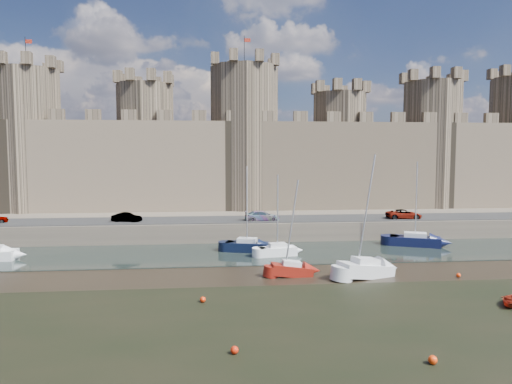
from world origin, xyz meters
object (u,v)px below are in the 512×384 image
Objects in this scene: car_2 at (262,216)px; sailboat_3 at (415,240)px; car_3 at (404,214)px; sailboat_4 at (292,269)px; sailboat_5 at (365,268)px; sailboat_2 at (277,250)px; sailboat_1 at (247,245)px; car_1 at (127,217)px.

sailboat_3 is (18.32, -6.43, -2.37)m from car_2.
car_3 is 0.53× the size of sailboat_4.
car_3 is 23.06m from sailboat_5.
sailboat_2 is at bearing 87.94° from sailboat_4.
sailboat_4 is (0.14, -8.30, -0.06)m from sailboat_2.
sailboat_1 reaches higher than sailboat_4.
sailboat_3 reaches higher than sailboat_1.
car_2 is 18.82m from sailboat_4.
sailboat_2 reaches higher than car_1.
car_1 is at bearing 140.34° from sailboat_2.
car_3 is 0.46× the size of sailboat_3.
car_2 is 0.51× the size of sailboat_4.
car_3 is 23.52m from sailboat_1.
sailboat_4 is (-17.57, -12.22, -0.11)m from sailboat_3.
car_2 is at bearing 88.07° from sailboat_1.
sailboat_4 is at bearing -56.51° from sailboat_1.
car_2 is at bearing 84.37° from sailboat_2.
sailboat_4 is (-18.80, -18.50, -2.48)m from car_3.
sailboat_2 is 0.79× the size of sailboat_5.
car_2 is 0.44× the size of sailboat_3.
sailboat_1 reaches higher than car_3.
car_1 is 17.40m from sailboat_1.
sailboat_3 is at bearing -109.64° from car_2.
car_1 is at bearing 121.96° from sailboat_5.
car_1 is 0.42× the size of sailboat_4.
car_3 is 6.82m from sailboat_3.
sailboat_5 is (6.72, -1.01, 0.12)m from sailboat_4.
car_3 is at bearing 35.47° from sailboat_1.
car_1 is 21.42m from sailboat_2.
sailboat_2 is at bearing -144.13° from sailboat_3.
sailboat_5 is at bearing -116.59° from car_1.
sailboat_4 is at bearing 136.68° from car_3.
car_3 is 0.48× the size of sailboat_1.
car_3 is 21.64m from sailboat_2.
sailboat_5 is at bearing 150.38° from car_3.
car_1 is at bearing -167.51° from sailboat_3.
sailboat_2 is at bearing 120.44° from car_3.
sailboat_2 is at bearing -22.43° from sailboat_1.
car_2 is at bearing -175.93° from sailboat_3.
sailboat_2 is 11.57m from sailboat_5.
car_3 is at bearing -78.90° from car_1.
sailboat_3 is 17.11m from sailboat_5.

